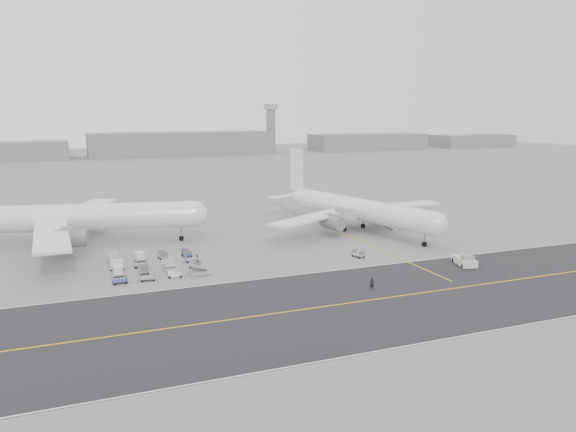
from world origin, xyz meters
name	(u,v)px	position (x,y,z in m)	size (l,w,h in m)	color
ground	(248,276)	(0.00, 0.00, 0.00)	(700.00, 700.00, 0.00)	gray
taxiway	(320,307)	(5.02, -17.98, 0.01)	(220.00, 59.00, 0.03)	#2C2B2E
horizon_buildings	(166,156)	(30.00, 260.00, 0.00)	(520.00, 28.00, 28.00)	gray
control_tower	(271,127)	(100.00, 265.00, 16.25)	(7.00, 7.00, 31.25)	gray
airliner_a	(68,218)	(-27.42, 35.01, 5.68)	(56.38, 55.19, 19.71)	white
airliner_b	(355,208)	(34.24, 26.22, 5.08)	(48.74, 49.81, 17.60)	white
pushback_tug	(465,261)	(38.21, -7.76, 0.85)	(4.04, 7.36, 2.08)	beige
jet_bridge	(368,214)	(36.49, 24.04, 4.03)	(15.49, 4.79, 5.78)	gray
gse_cluster	(156,269)	(-13.53, 10.24, 0.00)	(20.46, 19.73, 1.82)	#939398
stray_dolly	(358,257)	(23.24, 4.23, 0.00)	(1.42, 2.31, 1.42)	silver
ground_crew_a	(372,284)	(15.79, -13.76, 0.94)	(0.68, 0.45, 1.88)	black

